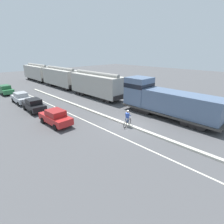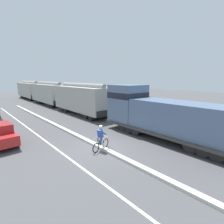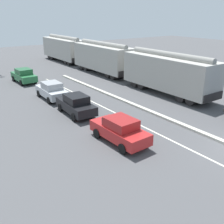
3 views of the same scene
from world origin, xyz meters
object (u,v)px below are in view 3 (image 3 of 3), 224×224
parked_car_black (76,104)px  parked_car_green (24,76)px  parked_car_red (120,130)px  hopper_car_lead (168,73)px  parked_car_silver (52,90)px  hopper_car_trailing (64,49)px  hopper_car_middle (103,58)px

parked_car_black → parked_car_green: 12.67m
parked_car_red → parked_car_black: 5.92m
hopper_car_lead → parked_car_green: bearing=128.3°
parked_car_red → parked_car_silver: same height
hopper_car_trailing → parked_car_red: size_ratio=2.49×
parked_car_green → hopper_car_trailing: bearing=45.2°
parked_car_red → parked_car_silver: bearing=89.0°
parked_car_red → parked_car_black: (0.11, 5.92, 0.00)m
hopper_car_lead → parked_car_black: size_ratio=2.48×
parked_car_green → parked_car_black: bearing=-89.9°
hopper_car_middle → parked_car_green: (-10.21, 1.32, -1.26)m
hopper_car_lead → parked_car_green: (-10.21, 12.92, -1.26)m
hopper_car_lead → hopper_car_trailing: (0.00, 23.20, 0.00)m
hopper_car_trailing → parked_car_green: bearing=-134.8°
hopper_car_middle → parked_car_green: bearing=172.6°
parked_car_silver → parked_car_green: same height
parked_car_black → parked_car_green: same height
hopper_car_lead → parked_car_black: bearing=178.6°
parked_car_red → parked_car_black: bearing=88.9°
hopper_car_middle → parked_car_silver: (-10.12, -6.44, -1.26)m
hopper_car_trailing → parked_car_green: 14.54m
hopper_car_middle → parked_car_black: size_ratio=2.48×
hopper_car_trailing → parked_car_silver: bearing=-119.3°
hopper_car_trailing → parked_car_silver: (-10.12, -18.04, -1.26)m
hopper_car_middle → parked_car_green: hopper_car_middle is taller
hopper_car_trailing → parked_car_silver: 20.72m
hopper_car_trailing → parked_car_black: (-10.19, -22.95, -1.26)m
hopper_car_middle → parked_car_green: 10.37m
hopper_car_lead → parked_car_red: bearing=-151.2°
hopper_car_trailing → parked_car_red: hopper_car_trailing is taller
hopper_car_trailing → parked_car_red: 30.68m
hopper_car_lead → hopper_car_trailing: 23.20m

